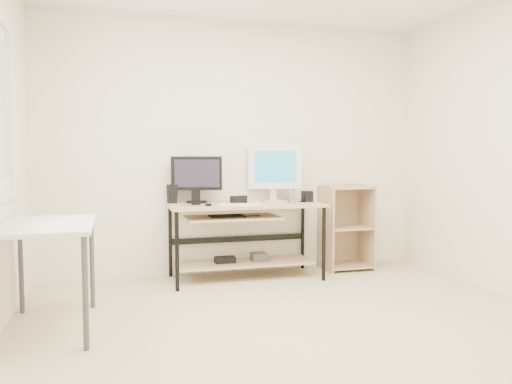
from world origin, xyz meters
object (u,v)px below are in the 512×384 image
object	(u,v)px
shelf_unit	(345,227)
white_imac	(275,168)
side_table	(48,234)
black_monitor	(197,176)
audio_controller	(196,196)
desk	(243,225)

from	to	relation	value
shelf_unit	white_imac	bearing A→B (deg)	176.76
white_imac	shelf_unit	bearing A→B (deg)	10.89
side_table	black_monitor	world-z (taller)	black_monitor
white_imac	audio_controller	distance (m)	0.93
white_imac	black_monitor	bearing A→B (deg)	-164.01
shelf_unit	audio_controller	distance (m)	1.70
shelf_unit	side_table	bearing A→B (deg)	-156.67
white_imac	desk	bearing A→B (deg)	-138.30
shelf_unit	white_imac	xyz separation A→B (m)	(-0.78, 0.04, 0.64)
desk	shelf_unit	size ratio (longest dim) A/B	1.67
desk	audio_controller	world-z (taller)	audio_controller
audio_controller	desk	bearing A→B (deg)	7.08
shelf_unit	audio_controller	xyz separation A→B (m)	(-1.65, -0.20, 0.38)
desk	side_table	bearing A→B (deg)	-147.35
side_table	white_imac	distance (m)	2.44
side_table	black_monitor	size ratio (longest dim) A/B	1.99
desk	side_table	world-z (taller)	same
side_table	shelf_unit	xyz separation A→B (m)	(2.83, 1.22, -0.22)
side_table	shelf_unit	size ratio (longest dim) A/B	1.11
shelf_unit	black_monitor	xyz separation A→B (m)	(-1.60, 0.02, 0.56)
side_table	shelf_unit	distance (m)	3.09
white_imac	audio_controller	xyz separation A→B (m)	(-0.87, -0.24, -0.26)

